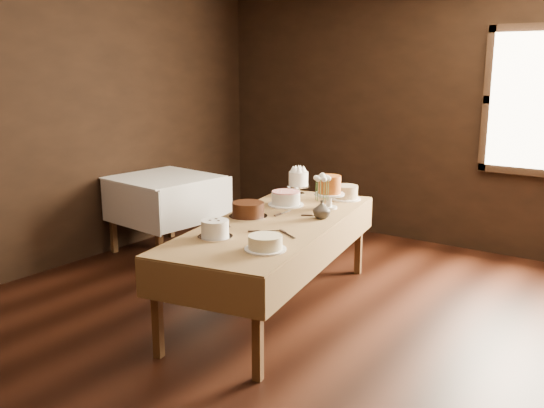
{
  "coord_description": "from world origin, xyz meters",
  "views": [
    {
      "loc": [
        2.49,
        -3.34,
        1.96
      ],
      "look_at": [
        0.0,
        0.2,
        0.95
      ],
      "focal_mm": 40.02,
      "sensor_mm": 36.0,
      "label": 1
    }
  ],
  "objects_px": {
    "cake_cream": "(265,243)",
    "cake_server_e": "(226,225)",
    "side_table": "(164,186)",
    "cake_server_c": "(286,212)",
    "cake_meringue": "(298,184)",
    "flower_vase": "(322,209)",
    "cake_speckled": "(346,193)",
    "cake_server_b": "(290,236)",
    "cake_swirl": "(215,229)",
    "cake_lattice": "(286,199)",
    "cake_chocolate": "(248,210)",
    "cake_server_d": "(321,216)",
    "cake_caramel": "(329,194)",
    "cake_server_a": "(270,231)",
    "display_table": "(275,228)"
  },
  "relations": [
    {
      "from": "cake_server_a",
      "to": "flower_vase",
      "type": "distance_m",
      "value": 0.58
    },
    {
      "from": "cake_speckled",
      "to": "cake_server_e",
      "type": "height_order",
      "value": "cake_speckled"
    },
    {
      "from": "cake_meringue",
      "to": "cake_caramel",
      "type": "relative_size",
      "value": 0.82
    },
    {
      "from": "cake_server_e",
      "to": "flower_vase",
      "type": "height_order",
      "value": "flower_vase"
    },
    {
      "from": "cake_meringue",
      "to": "cake_lattice",
      "type": "bearing_deg",
      "value": -71.36
    },
    {
      "from": "cake_chocolate",
      "to": "cake_cream",
      "type": "bearing_deg",
      "value": -45.27
    },
    {
      "from": "flower_vase",
      "to": "cake_caramel",
      "type": "bearing_deg",
      "value": 110.07
    },
    {
      "from": "cake_server_a",
      "to": "cake_server_c",
      "type": "relative_size",
      "value": 1.0
    },
    {
      "from": "flower_vase",
      "to": "cake_server_d",
      "type": "bearing_deg",
      "value": 121.96
    },
    {
      "from": "cake_swirl",
      "to": "cake_server_e",
      "type": "bearing_deg",
      "value": 115.54
    },
    {
      "from": "cake_lattice",
      "to": "cake_cream",
      "type": "relative_size",
      "value": 1.1
    },
    {
      "from": "display_table",
      "to": "cake_swirl",
      "type": "relative_size",
      "value": 9.85
    },
    {
      "from": "cake_meringue",
      "to": "cake_speckled",
      "type": "height_order",
      "value": "cake_meringue"
    },
    {
      "from": "flower_vase",
      "to": "cake_server_b",
      "type": "bearing_deg",
      "value": -82.1
    },
    {
      "from": "cake_server_d",
      "to": "cake_server_a",
      "type": "bearing_deg",
      "value": -128.65
    },
    {
      "from": "cake_cream",
      "to": "cake_server_e",
      "type": "relative_size",
      "value": 1.19
    },
    {
      "from": "display_table",
      "to": "cake_speckled",
      "type": "distance_m",
      "value": 1.04
    },
    {
      "from": "cake_lattice",
      "to": "cake_chocolate",
      "type": "xyz_separation_m",
      "value": [
        -0.02,
        -0.53,
        0.0
      ]
    },
    {
      "from": "cake_server_b",
      "to": "cake_server_d",
      "type": "distance_m",
      "value": 0.65
    },
    {
      "from": "cake_server_b",
      "to": "cake_server_e",
      "type": "bearing_deg",
      "value": -146.96
    },
    {
      "from": "cake_server_e",
      "to": "cake_server_b",
      "type": "bearing_deg",
      "value": 33.93
    },
    {
      "from": "cake_server_b",
      "to": "cake_swirl",
      "type": "bearing_deg",
      "value": -111.4
    },
    {
      "from": "side_table",
      "to": "cake_server_c",
      "type": "bearing_deg",
      "value": -9.98
    },
    {
      "from": "cake_meringue",
      "to": "cake_swirl",
      "type": "distance_m",
      "value": 1.59
    },
    {
      "from": "cake_swirl",
      "to": "cake_server_e",
      "type": "xyz_separation_m",
      "value": [
        -0.15,
        0.31,
        -0.06
      ]
    },
    {
      "from": "cake_meringue",
      "to": "cake_server_a",
      "type": "height_order",
      "value": "cake_meringue"
    },
    {
      "from": "cake_speckled",
      "to": "cake_swirl",
      "type": "distance_m",
      "value": 1.66
    },
    {
      "from": "cake_server_b",
      "to": "flower_vase",
      "type": "bearing_deg",
      "value": 127.77
    },
    {
      "from": "cake_caramel",
      "to": "cake_swirl",
      "type": "xyz_separation_m",
      "value": [
        -0.22,
        -1.25,
        -0.07
      ]
    },
    {
      "from": "cake_caramel",
      "to": "flower_vase",
      "type": "height_order",
      "value": "cake_caramel"
    },
    {
      "from": "cake_server_a",
      "to": "cake_caramel",
      "type": "bearing_deg",
      "value": 46.05
    },
    {
      "from": "cake_speckled",
      "to": "cake_server_c",
      "type": "distance_m",
      "value": 0.76
    },
    {
      "from": "cake_chocolate",
      "to": "cake_server_e",
      "type": "xyz_separation_m",
      "value": [
        0.02,
        -0.3,
        -0.06
      ]
    },
    {
      "from": "cake_meringue",
      "to": "cake_speckled",
      "type": "distance_m",
      "value": 0.47
    },
    {
      "from": "cake_lattice",
      "to": "cake_server_b",
      "type": "bearing_deg",
      "value": -54.29
    },
    {
      "from": "cake_speckled",
      "to": "cake_caramel",
      "type": "relative_size",
      "value": 1.01
    },
    {
      "from": "cake_server_a",
      "to": "cake_server_c",
      "type": "xyz_separation_m",
      "value": [
        -0.23,
        0.55,
        0.0
      ]
    },
    {
      "from": "cake_speckled",
      "to": "display_table",
      "type": "bearing_deg",
      "value": -94.3
    },
    {
      "from": "display_table",
      "to": "cake_chocolate",
      "type": "height_order",
      "value": "cake_chocolate"
    },
    {
      "from": "cake_server_c",
      "to": "cake_meringue",
      "type": "bearing_deg",
      "value": 23.39
    },
    {
      "from": "cake_chocolate",
      "to": "cake_server_c",
      "type": "relative_size",
      "value": 1.46
    },
    {
      "from": "cake_meringue",
      "to": "cake_lattice",
      "type": "xyz_separation_m",
      "value": [
        0.14,
        -0.43,
        -0.05
      ]
    },
    {
      "from": "cake_speckled",
      "to": "cake_server_d",
      "type": "height_order",
      "value": "cake_speckled"
    },
    {
      "from": "cake_server_b",
      "to": "cake_server_c",
      "type": "relative_size",
      "value": 1.0
    },
    {
      "from": "side_table",
      "to": "cake_server_a",
      "type": "distance_m",
      "value": 2.14
    },
    {
      "from": "display_table",
      "to": "side_table",
      "type": "xyz_separation_m",
      "value": [
        -1.83,
        0.6,
        0.03
      ]
    },
    {
      "from": "cake_cream",
      "to": "cake_server_e",
      "type": "height_order",
      "value": "cake_cream"
    },
    {
      "from": "cake_meringue",
      "to": "flower_vase",
      "type": "xyz_separation_m",
      "value": [
        0.64,
        -0.64,
        -0.03
      ]
    },
    {
      "from": "cake_chocolate",
      "to": "cake_cream",
      "type": "distance_m",
      "value": 0.9
    },
    {
      "from": "cake_cream",
      "to": "cake_server_b",
      "type": "height_order",
      "value": "cake_cream"
    }
  ]
}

